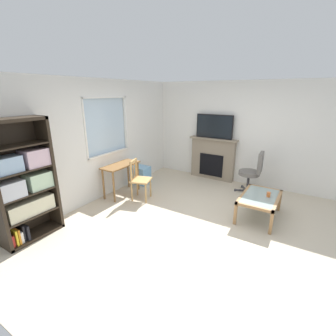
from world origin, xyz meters
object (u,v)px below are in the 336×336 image
object	(u,v)px
wooden_chair	(139,179)
office_chair	(253,171)
desk_under_window	(121,170)
tv	(214,126)
plastic_drawer_unit	(141,175)
coffee_table	(260,199)
bookshelf	(23,184)
sippy_cup	(269,194)
fireplace	(213,158)

from	to	relation	value
wooden_chair	office_chair	bearing A→B (deg)	-50.79
desk_under_window	tv	xyz separation A→B (m)	(2.12, -1.38, 0.84)
plastic_drawer_unit	coffee_table	size ratio (longest dim) A/B	0.44
desk_under_window	tv	size ratio (longest dim) A/B	0.94
bookshelf	sippy_cup	distance (m)	4.19
bookshelf	wooden_chair	world-z (taller)	bookshelf
bookshelf	plastic_drawer_unit	distance (m)	2.94
wooden_chair	tv	world-z (taller)	tv
wooden_chair	coffee_table	world-z (taller)	wooden_chair
bookshelf	office_chair	xyz separation A→B (m)	(3.75, -2.67, -0.37)
office_chair	fireplace	bearing A→B (deg)	69.17
wooden_chair	desk_under_window	bearing A→B (deg)	92.02
desk_under_window	coffee_table	size ratio (longest dim) A/B	0.90
wooden_chair	coffee_table	xyz separation A→B (m)	(0.55, -2.44, -0.08)
plastic_drawer_unit	coffee_table	distance (m)	3.02
plastic_drawer_unit	tv	bearing A→B (deg)	-47.25
office_chair	sippy_cup	distance (m)	1.20
desk_under_window	plastic_drawer_unit	distance (m)	0.88
bookshelf	plastic_drawer_unit	bearing A→B (deg)	-1.19
bookshelf	sippy_cup	size ratio (longest dim) A/B	21.61
bookshelf	desk_under_window	bearing A→B (deg)	-3.04
wooden_chair	sippy_cup	distance (m)	2.64
bookshelf	coffee_table	bearing A→B (deg)	-49.34
bookshelf	desk_under_window	xyz separation A→B (m)	(2.06, -0.11, -0.33)
sippy_cup	wooden_chair	bearing A→B (deg)	102.88
plastic_drawer_unit	tv	distance (m)	2.29
office_chair	sippy_cup	size ratio (longest dim) A/B	11.11
plastic_drawer_unit	tv	size ratio (longest dim) A/B	0.46
desk_under_window	office_chair	distance (m)	3.06
bookshelf	fireplace	size ratio (longest dim) A/B	1.51
desk_under_window	fireplace	xyz separation A→B (m)	(2.13, -1.38, -0.03)
bookshelf	sippy_cup	world-z (taller)	bookshelf
tv	office_chair	size ratio (longest dim) A/B	0.98
bookshelf	fireplace	world-z (taller)	bookshelf
coffee_table	sippy_cup	size ratio (longest dim) A/B	11.51
office_chair	bookshelf	bearing A→B (deg)	144.56
tv	office_chair	xyz separation A→B (m)	(-0.43, -1.18, -0.88)
wooden_chair	fireplace	world-z (taller)	fireplace
desk_under_window	office_chair	bearing A→B (deg)	-56.63
wooden_chair	tv	distance (m)	2.47
desk_under_window	coffee_table	bearing A→B (deg)	-79.14
plastic_drawer_unit	sippy_cup	distance (m)	3.15
tv	plastic_drawer_unit	bearing A→B (deg)	132.75
tv	office_chair	distance (m)	1.53
bookshelf	fireplace	bearing A→B (deg)	-19.53
coffee_table	sippy_cup	distance (m)	0.18
plastic_drawer_unit	wooden_chair	bearing A→B (deg)	-143.91
office_chair	tv	bearing A→B (deg)	69.95
bookshelf	coffee_table	size ratio (longest dim) A/B	1.88
desk_under_window	tv	bearing A→B (deg)	-33.10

